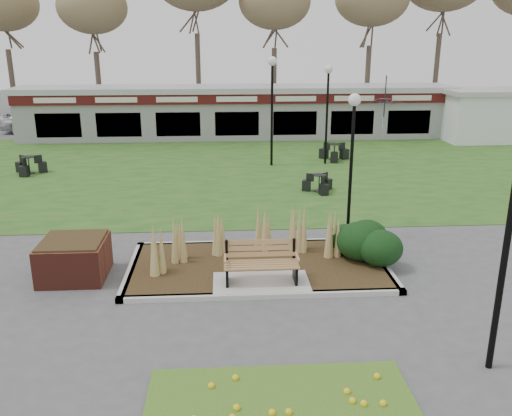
{
  "coord_description": "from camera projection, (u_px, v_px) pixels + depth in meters",
  "views": [
    {
      "loc": [
        -0.84,
        -11.15,
        5.46
      ],
      "look_at": [
        -0.0,
        2.0,
        1.33
      ],
      "focal_mm": 38.0,
      "sensor_mm": 36.0,
      "label": 1
    }
  ],
  "objects": [
    {
      "name": "ground",
      "position": [
        262.0,
        290.0,
        12.31
      ],
      "size": [
        100.0,
        100.0,
        0.0
      ],
      "primitive_type": "plane",
      "color": "#515154",
      "rests_on": "ground"
    },
    {
      "name": "lawn",
      "position": [
        242.0,
        169.0,
        23.73
      ],
      "size": [
        34.0,
        16.0,
        0.02
      ],
      "primitive_type": "cube",
      "color": "#23561B",
      "rests_on": "ground"
    },
    {
      "name": "planting_bed",
      "position": [
        308.0,
        251.0,
        13.56
      ],
      "size": [
        6.75,
        3.4,
        1.27
      ],
      "color": "#311F13",
      "rests_on": "ground"
    },
    {
      "name": "park_bench",
      "position": [
        261.0,
        262.0,
        12.37
      ],
      "size": [
        1.7,
        0.66,
        0.93
      ],
      "color": "#B07E4F",
      "rests_on": "ground"
    },
    {
      "name": "brick_planter",
      "position": [
        74.0,
        258.0,
        12.85
      ],
      "size": [
        1.5,
        1.5,
        0.95
      ],
      "color": "maroon",
      "rests_on": "ground"
    },
    {
      "name": "food_pavilion",
      "position": [
        236.0,
        112.0,
        30.87
      ],
      "size": [
        24.6,
        3.4,
        2.9
      ],
      "color": "gray",
      "rests_on": "ground"
    },
    {
      "name": "service_hut",
      "position": [
        482.0,
        115.0,
        29.83
      ],
      "size": [
        4.4,
        3.4,
        2.83
      ],
      "color": "white",
      "rests_on": "ground"
    },
    {
      "name": "lamp_post_near_left",
      "position": [
        353.0,
        135.0,
        14.63
      ],
      "size": [
        0.34,
        0.34,
        4.08
      ],
      "color": "black",
      "rests_on": "ground"
    },
    {
      "name": "lamp_post_mid_right",
      "position": [
        272.0,
        87.0,
        23.28
      ],
      "size": [
        0.39,
        0.39,
        4.74
      ],
      "color": "black",
      "rests_on": "ground"
    },
    {
      "name": "lamp_post_far_right",
      "position": [
        328.0,
        93.0,
        23.71
      ],
      "size": [
        0.36,
        0.36,
        4.38
      ],
      "color": "black",
      "rests_on": "ground"
    },
    {
      "name": "bistro_set_a",
      "position": [
        29.0,
        168.0,
        22.76
      ],
      "size": [
        1.36,
        1.23,
        0.72
      ],
      "color": "black",
      "rests_on": "ground"
    },
    {
      "name": "bistro_set_c",
      "position": [
        334.0,
        154.0,
        25.34
      ],
      "size": [
        1.41,
        1.35,
        0.76
      ],
      "color": "black",
      "rests_on": "ground"
    },
    {
      "name": "bistro_set_d",
      "position": [
        319.0,
        186.0,
        20.08
      ],
      "size": [
        1.2,
        1.15,
        0.65
      ],
      "color": "black",
      "rests_on": "ground"
    },
    {
      "name": "patio_umbrella",
      "position": [
        384.0,
        113.0,
        29.46
      ],
      "size": [
        2.07,
        2.11,
        2.47
      ],
      "color": "black",
      "rests_on": "ground"
    },
    {
      "name": "car_silver",
      "position": [
        41.0,
        119.0,
        32.84
      ],
      "size": [
        4.74,
        2.26,
        1.57
      ],
      "primitive_type": "imported",
      "rotation": [
        0.0,
        0.0,
        1.66
      ],
      "color": "silver",
      "rests_on": "ground"
    }
  ]
}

